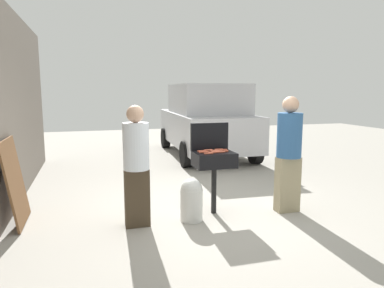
{
  "coord_description": "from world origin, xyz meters",
  "views": [
    {
      "loc": [
        -1.75,
        -4.97,
        1.85
      ],
      "look_at": [
        -0.17,
        0.44,
        1.0
      ],
      "focal_mm": 33.32,
      "sensor_mm": 36.0,
      "label": 1
    }
  ],
  "objects": [
    {
      "name": "person_right",
      "position": [
        1.14,
        -0.29,
        0.96
      ],
      "size": [
        0.37,
        0.37,
        1.77
      ],
      "rotation": [
        0.0,
        0.0,
        3.21
      ],
      "color": "gray",
      "rests_on": "ground"
    },
    {
      "name": "hot_dog_0",
      "position": [
        -0.03,
        -0.14,
        0.95
      ],
      "size": [
        0.13,
        0.04,
        0.03
      ],
      "primitive_type": "cylinder",
      "rotation": [
        0.0,
        1.57,
        -0.11
      ],
      "color": "#B74C33",
      "rests_on": "bbq_grill"
    },
    {
      "name": "grill_lid_open",
      "position": [
        0.03,
        0.16,
        1.15
      ],
      "size": [
        0.6,
        0.05,
        0.42
      ],
      "primitive_type": "cube",
      "color": "black",
      "rests_on": "bbq_grill"
    },
    {
      "name": "propane_tank",
      "position": [
        -0.38,
        -0.27,
        0.32
      ],
      "size": [
        0.32,
        0.32,
        0.62
      ],
      "color": "silver",
      "rests_on": "ground"
    },
    {
      "name": "hot_dog_8",
      "position": [
        0.09,
        -0.05,
        0.95
      ],
      "size": [
        0.13,
        0.04,
        0.03
      ],
      "primitive_type": "cylinder",
      "rotation": [
        0.0,
        1.57,
        -0.07
      ],
      "color": "#C6593D",
      "rests_on": "bbq_grill"
    },
    {
      "name": "hot_dog_12",
      "position": [
        0.16,
        0.08,
        0.95
      ],
      "size": [
        0.13,
        0.04,
        0.03
      ],
      "primitive_type": "cylinder",
      "rotation": [
        0.0,
        1.57,
        -0.09
      ],
      "color": "#C6593D",
      "rests_on": "bbq_grill"
    },
    {
      "name": "leaning_board",
      "position": [
        -2.76,
        0.3,
        0.6
      ],
      "size": [
        0.21,
        0.9,
        1.19
      ],
      "primitive_type": "cube",
      "rotation": [
        0.0,
        -0.15,
        0.0
      ],
      "color": "brown",
      "rests_on": "ground"
    },
    {
      "name": "hot_dog_7",
      "position": [
        -0.11,
        -0.2,
        0.95
      ],
      "size": [
        0.13,
        0.03,
        0.03
      ],
      "primitive_type": "cylinder",
      "rotation": [
        0.0,
        1.57,
        0.03
      ],
      "color": "#C6593D",
      "rests_on": "bbq_grill"
    },
    {
      "name": "hot_dog_3",
      "position": [
        0.04,
        0.01,
        0.95
      ],
      "size": [
        0.13,
        0.03,
        0.03
      ],
      "primitive_type": "cylinder",
      "rotation": [
        0.0,
        1.57,
        -0.05
      ],
      "color": "#C6593D",
      "rests_on": "bbq_grill"
    },
    {
      "name": "hot_dog_1",
      "position": [
        -0.02,
        0.08,
        0.95
      ],
      "size": [
        0.13,
        0.03,
        0.03
      ],
      "primitive_type": "cylinder",
      "rotation": [
        0.0,
        1.57,
        0.06
      ],
      "color": "#C6593D",
      "rests_on": "bbq_grill"
    },
    {
      "name": "hot_dog_2",
      "position": [
        0.1,
        -0.13,
        0.95
      ],
      "size": [
        0.13,
        0.03,
        0.03
      ],
      "primitive_type": "cylinder",
      "rotation": [
        0.0,
        1.57,
        -0.04
      ],
      "color": "#C6593D",
      "rests_on": "bbq_grill"
    },
    {
      "name": "parked_minivan",
      "position": [
        1.46,
        4.65,
        1.03
      ],
      "size": [
        2.2,
        4.48,
        2.02
      ],
      "rotation": [
        0.0,
        0.0,
        3.09
      ],
      "color": "#B7B7BC",
      "rests_on": "ground"
    },
    {
      "name": "hot_dog_4",
      "position": [
        0.18,
        -0.09,
        0.95
      ],
      "size": [
        0.13,
        0.04,
        0.03
      ],
      "primitive_type": "cylinder",
      "rotation": [
        0.0,
        1.57,
        0.08
      ],
      "color": "#B74C33",
      "rests_on": "bbq_grill"
    },
    {
      "name": "hot_dog_10",
      "position": [
        0.2,
        0.02,
        0.95
      ],
      "size": [
        0.13,
        0.03,
        0.03
      ],
      "primitive_type": "cylinder",
      "rotation": [
        0.0,
        1.57,
        0.02
      ],
      "color": "#AD4228",
      "rests_on": "bbq_grill"
    },
    {
      "name": "bbq_grill",
      "position": [
        0.03,
        -0.06,
        0.8
      ],
      "size": [
        0.6,
        0.44,
        0.94
      ],
      "color": "black",
      "rests_on": "ground"
    },
    {
      "name": "hot_dog_6",
      "position": [
        0.04,
        -0.09,
        0.95
      ],
      "size": [
        0.13,
        0.04,
        0.03
      ],
      "primitive_type": "cylinder",
      "rotation": [
        0.0,
        1.57,
        -0.1
      ],
      "color": "#C6593D",
      "rests_on": "bbq_grill"
    },
    {
      "name": "house_wall_side",
      "position": [
        -3.01,
        1.0,
        1.6
      ],
      "size": [
        0.24,
        8.0,
        3.2
      ],
      "primitive_type": "cube",
      "color": "slate",
      "rests_on": "ground"
    },
    {
      "name": "ground_plane",
      "position": [
        0.0,
        0.0,
        0.0
      ],
      "size": [
        24.0,
        24.0,
        0.0
      ],
      "primitive_type": "plane",
      "color": "#9E998E"
    },
    {
      "name": "hot_dog_9",
      "position": [
        -0.14,
        0.02,
        0.95
      ],
      "size": [
        0.13,
        0.03,
        0.03
      ],
      "primitive_type": "cylinder",
      "rotation": [
        0.0,
        1.57,
        0.03
      ],
      "color": "#B74C33",
      "rests_on": "bbq_grill"
    },
    {
      "name": "hot_dog_5",
      "position": [
        -0.12,
        -0.04,
        0.95
      ],
      "size": [
        0.13,
        0.03,
        0.03
      ],
      "primitive_type": "cylinder",
      "rotation": [
        0.0,
        1.57,
        -0.05
      ],
      "color": "#AD4228",
      "rests_on": "bbq_grill"
    },
    {
      "name": "hot_dog_11",
      "position": [
        -0.15,
        -0.08,
        0.95
      ],
      "size": [
        0.13,
        0.04,
        0.03
      ],
      "primitive_type": "cylinder",
      "rotation": [
        0.0,
        1.57,
        -0.1
      ],
      "color": "#B74C33",
      "rests_on": "bbq_grill"
    },
    {
      "name": "person_left",
      "position": [
        -1.15,
        -0.26,
        0.9
      ],
      "size": [
        0.35,
        0.35,
        1.66
      ],
      "rotation": [
        0.0,
        0.0,
        0.28
      ],
      "color": "#3F3323",
      "rests_on": "ground"
    }
  ]
}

